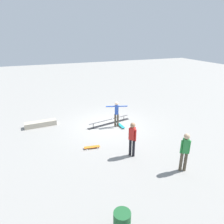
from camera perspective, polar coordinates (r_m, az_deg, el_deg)
ground_plane at (r=13.13m, az=-0.84°, el=-3.69°), size 60.00×60.00×0.00m
grind_rail at (r=13.28m, az=-0.78°, el=-2.75°), size 3.07×0.86×0.32m
skate_ledge at (r=13.70m, az=-19.29°, el=-3.12°), size 1.94×0.58×0.32m
skater_main at (r=12.61m, az=1.29°, el=-0.07°), size 1.28×0.48×1.64m
skateboard_main at (r=12.90m, az=2.48°, el=-3.83°), size 0.30×0.81×0.09m
bystander_green_shirt at (r=9.09m, az=19.67°, el=-10.01°), size 0.39×0.29×1.76m
bystander_red_shirt at (r=9.62m, az=5.69°, el=-7.10°), size 0.30×0.35×1.73m
loose_skateboard_orange at (r=10.65m, az=-5.62°, el=-9.68°), size 0.82×0.33×0.09m
trash_bin at (r=6.68m, az=2.81°, el=-28.67°), size 0.50×0.50×0.81m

